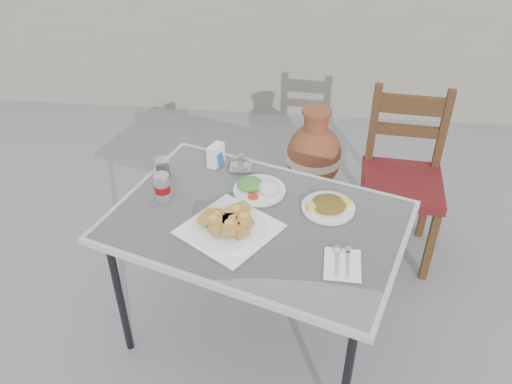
# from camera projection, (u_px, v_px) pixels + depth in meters

# --- Properties ---
(ground) EXTENTS (80.00, 80.00, 0.00)m
(ground) POSITION_uv_depth(u_px,v_px,m) (283.00, 333.00, 2.81)
(ground) COLOR slate
(ground) RESTS_ON ground
(cafe_table) EXTENTS (1.46, 1.21, 0.77)m
(cafe_table) POSITION_uv_depth(u_px,v_px,m) (257.00, 228.00, 2.39)
(cafe_table) COLOR black
(cafe_table) RESTS_ON ground
(pide_plate) EXTENTS (0.49, 0.49, 0.07)m
(pide_plate) POSITION_uv_depth(u_px,v_px,m) (229.00, 224.00, 2.28)
(pide_plate) COLOR white
(pide_plate) RESTS_ON cafe_table
(salad_rice_plate) EXTENTS (0.24, 0.24, 0.06)m
(salad_rice_plate) POSITION_uv_depth(u_px,v_px,m) (259.00, 187.00, 2.51)
(salad_rice_plate) COLOR white
(salad_rice_plate) RESTS_ON cafe_table
(salad_chopped_plate) EXTENTS (0.24, 0.24, 0.05)m
(salad_chopped_plate) POSITION_uv_depth(u_px,v_px,m) (328.00, 205.00, 2.40)
(salad_chopped_plate) COLOR white
(salad_chopped_plate) RESTS_ON cafe_table
(soda_can) EXTENTS (0.07, 0.07, 0.13)m
(soda_can) POSITION_uv_depth(u_px,v_px,m) (162.00, 187.00, 2.44)
(soda_can) COLOR silver
(soda_can) RESTS_ON cafe_table
(cola_glass) EXTENTS (0.07, 0.07, 0.10)m
(cola_glass) POSITION_uv_depth(u_px,v_px,m) (163.00, 170.00, 2.58)
(cola_glass) COLOR white
(cola_glass) RESTS_ON cafe_table
(napkin_holder) EXTENTS (0.08, 0.10, 0.11)m
(napkin_holder) POSITION_uv_depth(u_px,v_px,m) (216.00, 155.00, 2.67)
(napkin_holder) COLOR white
(napkin_holder) RESTS_ON cafe_table
(condiment_caddy) EXTENTS (0.11, 0.09, 0.08)m
(condiment_caddy) POSITION_uv_depth(u_px,v_px,m) (241.00, 165.00, 2.65)
(condiment_caddy) COLOR silver
(condiment_caddy) RESTS_ON cafe_table
(cutlery_napkin) EXTENTS (0.15, 0.20, 0.01)m
(cutlery_napkin) POSITION_uv_depth(u_px,v_px,m) (342.00, 261.00, 2.14)
(cutlery_napkin) COLOR white
(cutlery_napkin) RESTS_ON cafe_table
(chair) EXTENTS (0.48, 0.48, 1.00)m
(chair) POSITION_uv_depth(u_px,v_px,m) (402.00, 177.00, 3.04)
(chair) COLOR #361A0E
(chair) RESTS_ON ground
(terracotta_urn) EXTENTS (0.37, 0.37, 0.65)m
(terracotta_urn) POSITION_uv_depth(u_px,v_px,m) (314.00, 157.00, 3.61)
(terracotta_urn) COLOR brown
(terracotta_urn) RESTS_ON ground
(back_wall) EXTENTS (6.00, 0.25, 1.20)m
(back_wall) POSITION_uv_depth(u_px,v_px,m) (304.00, 43.00, 4.46)
(back_wall) COLOR gray
(back_wall) RESTS_ON ground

